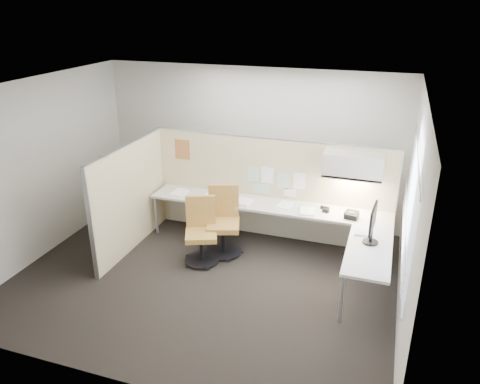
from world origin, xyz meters
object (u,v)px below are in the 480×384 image
(desk, at_px, (285,217))
(monitor, at_px, (373,223))
(chair_right, at_px, (223,223))
(phone, at_px, (351,215))
(chair_left, at_px, (201,233))

(desk, distance_m, monitor, 1.60)
(desk, distance_m, chair_right, 1.00)
(desk, bearing_deg, chair_right, -160.22)
(chair_right, xyz_separation_m, phone, (1.97, 0.38, 0.27))
(chair_right, bearing_deg, monitor, -25.93)
(chair_left, bearing_deg, desk, 8.35)
(chair_right, relative_size, monitor, 2.01)
(chair_right, bearing_deg, desk, 2.50)
(desk, xyz_separation_m, chair_right, (-0.94, -0.34, -0.09))
(desk, xyz_separation_m, chair_left, (-1.17, -0.71, -0.12))
(chair_left, distance_m, chair_right, 0.44)
(chair_left, relative_size, phone, 4.39)
(chair_left, bearing_deg, monitor, -22.28)
(chair_left, relative_size, chair_right, 0.93)
(desk, relative_size, chair_right, 3.64)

